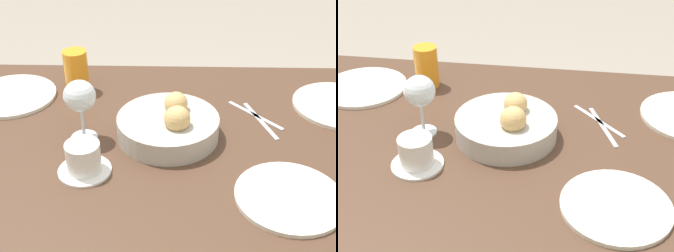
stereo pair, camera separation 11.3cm
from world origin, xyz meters
The scene contains 9 objects.
dining_table centered at (0.00, 0.00, 0.62)m, with size 1.56×0.87×0.71m.
bread_basket centered at (-0.02, -0.04, 0.74)m, with size 0.25×0.25×0.10m.
plate_near_right centered at (0.43, -0.22, 0.71)m, with size 0.25×0.25×0.01m.
plate_far_center centered at (-0.27, 0.19, 0.71)m, with size 0.22×0.22×0.01m.
juice_glass centered at (0.25, -0.27, 0.77)m, with size 0.07×0.07×0.12m.
wine_glass centered at (0.19, -0.02, 0.82)m, with size 0.08×0.08×0.16m.
coffee_cup centered at (0.17, 0.11, 0.74)m, with size 0.12×0.12×0.07m.
fork_silver centered at (-0.24, -0.14, 0.71)m, with size 0.13×0.14×0.00m.
knife_silver centered at (-0.25, -0.11, 0.71)m, with size 0.07×0.18×0.00m.
Camera 1 is at (-0.04, 0.92, 1.35)m, focal length 50.00 mm.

